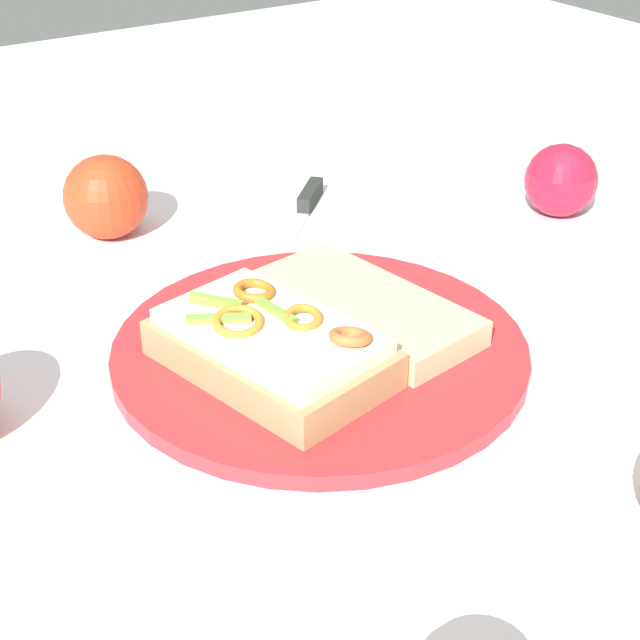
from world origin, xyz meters
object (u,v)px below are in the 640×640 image
(apple_2, at_px, (561,180))
(apple_5, at_px, (106,197))
(plate, at_px, (320,350))
(bread_slice_side, at_px, (365,308))
(knife, at_px, (307,202))
(sandwich, at_px, (271,347))

(apple_2, xyz_separation_m, apple_5, (-0.38, 0.19, 0.00))
(plate, distance_m, bread_slice_side, 0.05)
(knife, bearing_deg, apple_5, -58.51)
(apple_2, distance_m, knife, 0.24)
(plate, bearing_deg, sandwich, -167.58)
(bread_slice_side, distance_m, apple_2, 0.30)
(plate, relative_size, bread_slice_side, 1.71)
(plate, height_order, knife, knife)
(sandwich, distance_m, bread_slice_side, 0.10)
(bread_slice_side, bearing_deg, sandwich, 93.36)
(plate, xyz_separation_m, bread_slice_side, (0.05, 0.01, 0.02))
(plate, bearing_deg, apple_5, 99.61)
(sandwich, distance_m, apple_5, 0.29)
(bread_slice_side, bearing_deg, knife, -31.08)
(sandwich, height_order, apple_2, apple_2)
(apple_2, height_order, apple_5, apple_5)
(bread_slice_side, xyz_separation_m, apple_5, (-0.10, 0.27, 0.02))
(knife, bearing_deg, apple_2, 99.99)
(sandwich, bearing_deg, apple_2, -87.62)
(apple_5, bearing_deg, apple_2, -26.53)
(plate, relative_size, knife, 3.03)
(plate, relative_size, sandwich, 1.67)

